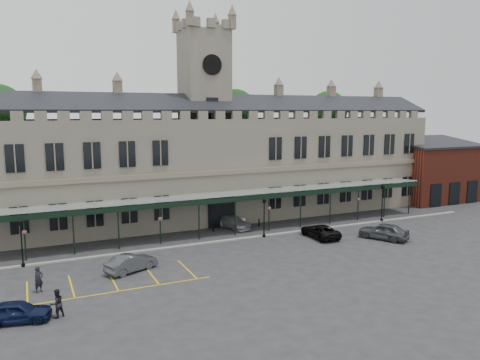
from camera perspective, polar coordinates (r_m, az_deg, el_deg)
name	(u,v)px	position (r m, az deg, el deg)	size (l,w,h in m)	color
ground	(268,254)	(43.19, 3.38, -8.97)	(140.00, 140.00, 0.00)	#28282B
station_building	(205,165)	(56.11, -4.25, 1.81)	(60.00, 10.36, 17.30)	#635D52
clock_tower	(204,109)	(55.82, -4.36, 8.61)	(5.60, 5.60, 24.80)	#635D52
canopy	(234,212)	(49.05, -0.72, -3.93)	(50.00, 4.10, 4.30)	#8C9E93
brick_annex	(433,172)	(73.28, 22.42, 0.92)	(12.40, 8.36, 9.23)	maroon
kerb	(242,238)	(47.89, 0.25, -7.13)	(60.00, 0.40, 0.12)	gray
parking_markings	(114,283)	(37.51, -15.11, -11.98)	(16.00, 6.00, 0.01)	gold
tree_behind_mid	(235,112)	(67.20, -0.61, 8.34)	(6.00, 6.00, 16.00)	#332314
tree_behind_right	(328,112)	(75.19, 10.70, 8.20)	(6.00, 6.00, 16.00)	#332314
lamp_post_left	(21,238)	(42.97, -25.11, -6.43)	(0.39, 0.39, 4.17)	black
lamp_post_mid	(264,213)	(48.08, 2.96, -4.07)	(0.40, 0.40, 4.24)	black
lamp_post_right	(382,199)	(57.13, 16.97, -2.21)	(0.43, 0.43, 4.59)	black
traffic_cone	(387,230)	(52.28, 17.54, -5.83)	(0.49, 0.49, 0.77)	#DC6306
sign_board	(242,223)	(52.11, 0.30, -5.30)	(0.62, 0.24, 1.10)	black
bollard_left	(213,227)	(50.71, -3.26, -5.76)	(0.17, 0.17, 0.97)	black
bollard_right	(259,223)	(52.94, 2.34, -5.20)	(0.15, 0.15, 0.87)	black
car_left_a	(17,312)	(32.79, -25.54, -14.29)	(1.61, 4.01, 1.37)	#0C1535
car_left_b	(131,263)	(39.41, -13.10, -9.80)	(1.52, 4.36, 1.44)	#3E4146
car_taxi	(233,222)	(52.09, -0.85, -5.13)	(1.95, 4.79, 1.39)	#96989D
car_van	(320,231)	(48.95, 9.72, -6.16)	(2.26, 4.90, 1.36)	black
car_right_a	(384,231)	(49.79, 17.10, -5.97)	(1.98, 4.93, 1.68)	#3E4146
person_a	(39,280)	(37.05, -23.34, -11.08)	(0.70, 0.46, 1.91)	black
person_b	(57,303)	(32.44, -21.44, -13.83)	(0.90, 0.70, 1.85)	black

